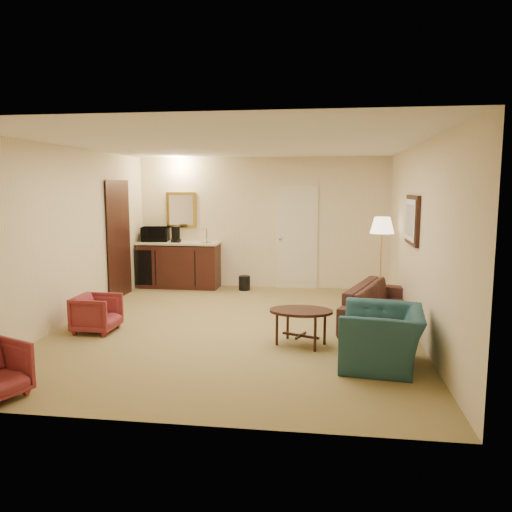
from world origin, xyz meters
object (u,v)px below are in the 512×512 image
at_px(wetbar_cabinet, 179,265).
at_px(rose_chair_near, 97,311).
at_px(teal_armchair, 382,327).
at_px(coffee_table, 301,327).
at_px(waste_bin, 244,283).
at_px(coffee_maker, 176,234).
at_px(floor_lamp, 381,261).
at_px(sofa, 382,298).
at_px(microwave, 155,233).

relative_size(wetbar_cabinet, rose_chair_near, 2.85).
relative_size(teal_armchair, coffee_table, 1.26).
height_order(waste_bin, coffee_maker, coffee_maker).
xyz_separation_m(waste_bin, coffee_maker, (-1.39, 0.06, 0.94)).
relative_size(floor_lamp, waste_bin, 5.45).
bearing_deg(sofa, waste_bin, 67.16).
bearing_deg(teal_armchair, sofa, -179.26).
relative_size(wetbar_cabinet, microwave, 3.09).
bearing_deg(coffee_maker, microwave, 153.87).
distance_m(coffee_table, waste_bin, 3.52).
xyz_separation_m(coffee_table, waste_bin, (-1.26, 3.29, -0.09)).
distance_m(waste_bin, coffee_maker, 1.68).
bearing_deg(teal_armchair, wetbar_cabinet, -131.25).
height_order(wetbar_cabinet, microwave, microwave).
bearing_deg(coffee_maker, teal_armchair, -61.42).
bearing_deg(wetbar_cabinet, coffee_maker, -127.26).
height_order(rose_chair_near, waste_bin, rose_chair_near).
relative_size(waste_bin, coffee_maker, 0.88).
distance_m(wetbar_cabinet, floor_lamp, 4.00).
relative_size(coffee_table, floor_lamp, 0.53).
height_order(sofa, waste_bin, sofa).
bearing_deg(sofa, coffee_table, 153.95).
height_order(teal_armchair, coffee_maker, coffee_maker).
relative_size(rose_chair_near, coffee_table, 0.71).
bearing_deg(sofa, wetbar_cabinet, 77.91).
height_order(rose_chair_near, floor_lamp, floor_lamp).
xyz_separation_m(sofa, coffee_maker, (-3.79, 2.20, 0.69)).
height_order(wetbar_cabinet, floor_lamp, floor_lamp).
distance_m(wetbar_cabinet, coffee_maker, 0.62).
xyz_separation_m(sofa, coffee_table, (-1.14, -1.15, -0.16)).
xyz_separation_m(waste_bin, microwave, (-1.85, 0.16, 0.96)).
relative_size(sofa, coffee_maker, 6.28).
xyz_separation_m(wetbar_cabinet, coffee_maker, (-0.04, -0.05, 0.62)).
distance_m(rose_chair_near, microwave, 3.35).
relative_size(floor_lamp, coffee_maker, 4.78).
height_order(wetbar_cabinet, sofa, wetbar_cabinet).
distance_m(rose_chair_near, coffee_maker, 3.24).
distance_m(teal_armchair, rose_chair_near, 3.89).
bearing_deg(coffee_maker, waste_bin, -15.95).
xyz_separation_m(floor_lamp, microwave, (-4.35, 1.09, 0.34)).
bearing_deg(floor_lamp, wetbar_cabinet, 164.92).
bearing_deg(coffee_table, floor_lamp, 62.28).
bearing_deg(sofa, rose_chair_near, 122.06).
height_order(rose_chair_near, coffee_table, rose_chair_near).
height_order(waste_bin, microwave, microwave).
distance_m(wetbar_cabinet, teal_armchair, 5.36).
bearing_deg(floor_lamp, sofa, -94.53).
bearing_deg(rose_chair_near, coffee_maker, -2.81).
height_order(floor_lamp, waste_bin, floor_lamp).
relative_size(coffee_table, coffee_maker, 2.54).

